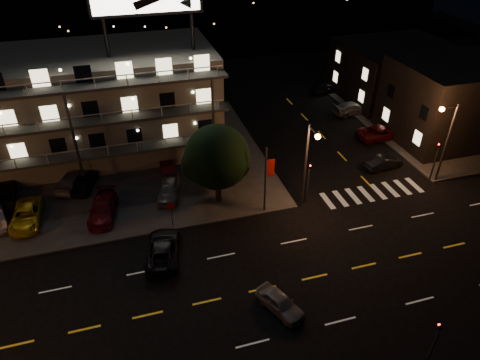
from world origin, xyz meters
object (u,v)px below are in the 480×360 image
object	(u,v)px
lot_car_4	(169,189)
road_car_east	(280,303)
tree	(217,159)
side_car_0	(384,163)
lot_car_2	(27,216)
lot_car_7	(74,179)
road_car_west	(163,249)

from	to	relation	value
lot_car_4	road_car_east	world-z (taller)	lot_car_4
tree	side_car_0	xyz separation A→B (m)	(17.39, 0.86, -3.86)
lot_car_2	lot_car_7	world-z (taller)	lot_car_7
side_car_0	road_car_west	world-z (taller)	road_car_west
lot_car_4	lot_car_7	bearing A→B (deg)	168.79
lot_car_4	side_car_0	xyz separation A→B (m)	(21.50, -1.03, -0.25)
lot_car_7	road_car_west	bearing A→B (deg)	145.15
tree	lot_car_7	world-z (taller)	tree
road_car_east	side_car_0	bearing A→B (deg)	16.16
tree	road_car_east	bearing A→B (deg)	-85.20
tree	road_car_west	world-z (taller)	tree
road_car_east	road_car_west	bearing A→B (deg)	108.82
tree	lot_car_7	bearing A→B (deg)	154.01
tree	lot_car_2	distance (m)	16.53
road_car_east	tree	bearing A→B (deg)	70.85
tree	road_car_west	bearing A→B (deg)	-135.22
side_car_0	road_car_east	size ratio (longest dim) A/B	1.07
side_car_0	road_car_east	bearing A→B (deg)	123.46
tree	lot_car_2	xyz separation A→B (m)	(-16.05, 1.46, -3.67)
lot_car_4	side_car_0	world-z (taller)	lot_car_4
tree	lot_car_4	distance (m)	5.79
tree	lot_car_7	xyz separation A→B (m)	(-12.44, 6.07, -3.65)
lot_car_4	road_car_west	distance (m)	7.65
road_car_west	road_car_east	bearing A→B (deg)	144.52
side_car_0	road_car_west	xyz separation A→B (m)	(-23.03, -6.46, 0.07)
road_car_east	road_car_west	world-z (taller)	road_car_west
lot_car_2	side_car_0	size ratio (longest dim) A/B	1.25
lot_car_4	side_car_0	distance (m)	21.53
lot_car_4	road_car_east	bearing A→B (deg)	-55.17
lot_car_2	road_car_west	size ratio (longest dim) A/B	0.95
side_car_0	road_car_east	world-z (taller)	side_car_0
road_car_east	road_car_west	distance (m)	9.91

